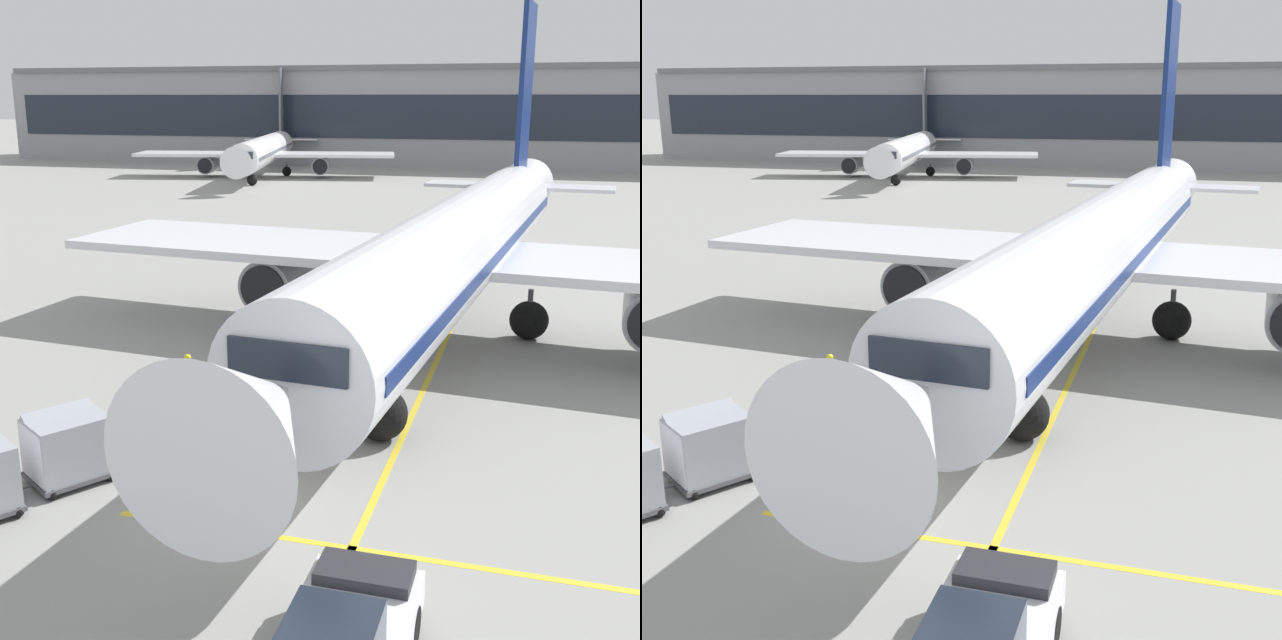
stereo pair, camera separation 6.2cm
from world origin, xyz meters
The scene contains 15 objects.
ground_plane centered at (0.00, 0.00, 0.00)m, with size 600.00×600.00×0.00m, color gray.
parked_airplane centered at (3.47, 15.77, 3.86)m, with size 34.08×43.65×14.85m.
belt_loader centered at (-0.85, 5.80, 0.84)m, with size 4.38×4.95×2.83m.
baggage_cart_lead centered at (-3.00, 2.46, 1.00)m, with size 2.44×2.71×1.91m.
baggage_cart_second centered at (-4.75, 0.11, 1.00)m, with size 2.44×2.71×1.91m.
ground_crew_by_loader centered at (0.44, 2.87, 1.00)m, with size 0.56×0.32×1.74m.
ground_crew_by_carts centered at (-3.97, 5.79, 1.00)m, with size 0.45×0.43×1.74m.
ground_crew_marshaller centered at (-1.33, 2.22, 1.00)m, with size 0.57×0.29×1.74m.
safety_cone_engine_keepout centered at (-3.92, 13.58, 0.36)m, with size 0.65×0.65×0.73m.
safety_cone_wingtip centered at (-3.12, 13.16, 0.36)m, with size 0.65×0.65×0.74m.
safety_cone_nose_mark centered at (-2.89, 15.48, 0.37)m, with size 0.67×0.67×0.76m.
apron_guidance_line_lead_in centered at (3.11, 14.99, 0.00)m, with size 0.20×110.00×0.01m.
apron_guidance_line_stop_bar centered at (3.40, -1.06, 0.00)m, with size 12.00×0.20×0.01m.
terminal_building centered at (-6.11, 105.52, 6.94)m, with size 140.44×17.45×13.98m.
distant_airplane centered at (-27.66, 79.49, 3.21)m, with size 32.76×41.10×13.67m.
Camera 1 is at (6.72, -16.32, 9.64)m, focal length 44.83 mm.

